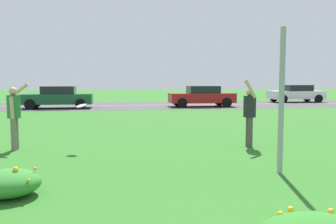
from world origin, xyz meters
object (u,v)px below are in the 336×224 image
(person_thrower_green_shirt, at_px, (14,112))
(car_white_leftmost, at_px, (296,93))
(car_red_center_left, at_px, (202,96))
(car_dark_green_center_right, at_px, (58,97))
(person_catcher_dark_shirt, at_px, (249,112))
(frisbee_white, at_px, (81,106))
(sign_post_near_path, at_px, (281,101))

(person_thrower_green_shirt, distance_m, car_white_leftmost, 25.72)
(car_red_center_left, height_order, car_dark_green_center_right, same)
(car_red_center_left, xyz_separation_m, car_dark_green_center_right, (-9.75, 0.00, 0.00))
(person_catcher_dark_shirt, height_order, car_white_leftmost, person_catcher_dark_shirt)
(person_catcher_dark_shirt, bearing_deg, car_red_center_left, 80.84)
(person_catcher_dark_shirt, relative_size, frisbee_white, 6.68)
(person_thrower_green_shirt, relative_size, car_red_center_left, 0.39)
(person_catcher_dark_shirt, distance_m, car_white_leftmost, 22.25)
(car_white_leftmost, height_order, car_dark_green_center_right, same)
(frisbee_white, bearing_deg, person_thrower_green_shirt, 172.17)
(person_thrower_green_shirt, bearing_deg, car_dark_green_center_right, 94.10)
(sign_post_near_path, bearing_deg, car_dark_green_center_right, 111.01)
(frisbee_white, distance_m, car_dark_green_center_right, 15.06)
(sign_post_near_path, distance_m, frisbee_white, 5.10)
(sign_post_near_path, height_order, car_dark_green_center_right, sign_post_near_path)
(sign_post_near_path, height_order, person_catcher_dark_shirt, sign_post_near_path)
(car_red_center_left, relative_size, car_dark_green_center_right, 1.00)
(sign_post_near_path, xyz_separation_m, person_catcher_dark_shirt, (0.46, 2.81, -0.46))
(person_thrower_green_shirt, height_order, car_white_leftmost, person_thrower_green_shirt)
(frisbee_white, bearing_deg, person_catcher_dark_shirt, -3.18)
(person_catcher_dark_shirt, bearing_deg, sign_post_near_path, -99.31)
(person_catcher_dark_shirt, xyz_separation_m, car_dark_green_center_right, (-7.32, 15.05, -0.23))
(person_thrower_green_shirt, height_order, car_red_center_left, person_thrower_green_shirt)
(frisbee_white, relative_size, car_white_leftmost, 0.06)
(sign_post_near_path, height_order, frisbee_white, sign_post_near_path)
(person_thrower_green_shirt, xyz_separation_m, car_red_center_left, (8.70, 14.56, -0.26))
(person_thrower_green_shirt, bearing_deg, car_white_leftmost, 46.00)
(car_red_center_left, bearing_deg, car_dark_green_center_right, 180.00)
(sign_post_near_path, bearing_deg, car_white_leftmost, 61.07)
(car_white_leftmost, bearing_deg, frisbee_white, -130.70)
(car_dark_green_center_right, bearing_deg, car_red_center_left, 0.00)
(car_white_leftmost, bearing_deg, sign_post_near_path, -118.93)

